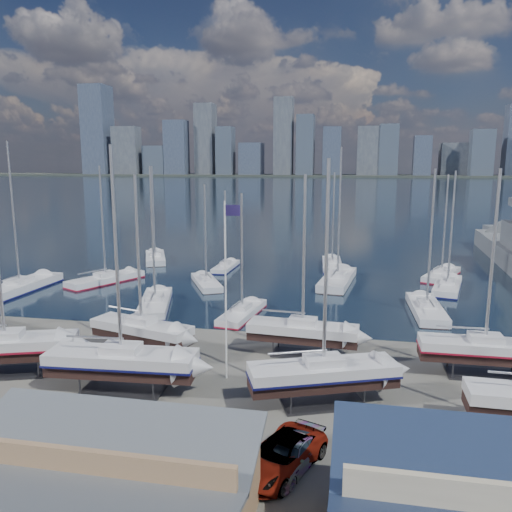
# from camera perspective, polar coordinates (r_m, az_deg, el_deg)

# --- Properties ---
(ground) EXTENTS (1400.00, 1400.00, 0.00)m
(ground) POSITION_cam_1_polar(r_m,az_deg,el_deg) (36.44, -5.56, -13.60)
(ground) COLOR #605E59
(ground) RESTS_ON ground
(water) EXTENTS (1400.00, 600.00, 0.40)m
(water) POSITION_cam_1_polar(r_m,az_deg,el_deg) (342.32, 9.35, 7.84)
(water) COLOR #1B2D40
(water) RESTS_ON ground
(far_shore) EXTENTS (1400.00, 80.00, 2.20)m
(far_shore) POSITION_cam_1_polar(r_m,az_deg,el_deg) (602.09, 10.09, 9.02)
(far_shore) COLOR #2D332D
(far_shore) RESTS_ON ground
(skyline) EXTENTS (639.14, 43.80, 107.69)m
(skyline) POSITION_cam_1_polar(r_m,az_deg,el_deg) (596.36, 9.43, 12.68)
(skyline) COLOR #475166
(skyline) RESTS_ON far_shore
(shed_grey) EXTENTS (12.60, 8.40, 4.17)m
(shed_grey) POSITION_cam_1_polar(r_m,az_deg,el_deg) (22.47, -18.39, -24.48)
(shed_grey) COLOR #8C6B4C
(shed_grey) RESTS_ON ground
(sailboat_cradle_1) EXTENTS (10.09, 5.74, 15.75)m
(sailboat_cradle_1) POSITION_cam_1_polar(r_m,az_deg,el_deg) (40.14, -26.70, -9.24)
(sailboat_cradle_1) COLOR #2D2D33
(sailboat_cradle_1) RESTS_ON ground
(sailboat_cradle_2) EXTENTS (8.85, 4.64, 14.06)m
(sailboat_cradle_2) POSITION_cam_1_polar(r_m,az_deg,el_deg) (40.73, -12.95, -8.19)
(sailboat_cradle_2) COLOR #2D2D33
(sailboat_cradle_2) RESTS_ON ground
(sailboat_cradle_3) EXTENTS (10.05, 3.39, 16.00)m
(sailboat_cradle_3) POSITION_cam_1_polar(r_m,az_deg,el_deg) (34.54, -15.09, -11.59)
(sailboat_cradle_3) COLOR #2D2D33
(sailboat_cradle_3) RESTS_ON ground
(sailboat_cradle_4) EXTENTS (8.70, 3.05, 14.10)m
(sailboat_cradle_4) POSITION_cam_1_polar(r_m,az_deg,el_deg) (39.48, 5.35, -8.57)
(sailboat_cradle_4) COLOR #2D2D33
(sailboat_cradle_4) RESTS_ON ground
(sailboat_cradle_5) EXTENTS (9.66, 5.82, 15.17)m
(sailboat_cradle_5) POSITION_cam_1_polar(r_m,az_deg,el_deg) (32.00, 7.70, -13.21)
(sailboat_cradle_5) COLOR #2D2D33
(sailboat_cradle_5) RESTS_ON ground
(sailboat_cradle_6) EXTENTS (8.94, 2.54, 14.56)m
(sailboat_cradle_6) POSITION_cam_1_polar(r_m,az_deg,el_deg) (39.09, 24.67, -9.69)
(sailboat_cradle_6) COLOR #2D2D33
(sailboat_cradle_6) RESTS_ON ground
(sailboat_moored_0) EXTENTS (3.90, 12.28, 18.17)m
(sailboat_moored_0) POSITION_cam_1_polar(r_m,az_deg,el_deg) (65.04, -25.35, -3.45)
(sailboat_moored_0) COLOR black
(sailboat_moored_0) RESTS_ON water
(sailboat_moored_1) EXTENTS (7.17, 10.44, 15.32)m
(sailboat_moored_1) POSITION_cam_1_polar(r_m,az_deg,el_deg) (65.81, -16.79, -2.72)
(sailboat_moored_1) COLOR black
(sailboat_moored_1) RESTS_ON water
(sailboat_moored_2) EXTENTS (6.55, 10.37, 15.21)m
(sailboat_moored_2) POSITION_cam_1_polar(r_m,az_deg,el_deg) (78.81, -11.44, -0.34)
(sailboat_moored_2) COLOR black
(sailboat_moored_2) RESTS_ON water
(sailboat_moored_3) EXTENTS (5.66, 10.63, 15.31)m
(sailboat_moored_3) POSITION_cam_1_polar(r_m,az_deg,el_deg) (53.49, -11.43, -5.49)
(sailboat_moored_3) COLOR black
(sailboat_moored_3) RESTS_ON water
(sailboat_moored_4) EXTENTS (6.09, 8.78, 13.03)m
(sailboat_moored_4) POSITION_cam_1_polar(r_m,az_deg,el_deg) (61.83, -5.69, -3.14)
(sailboat_moored_4) COLOR black
(sailboat_moored_4) RESTS_ON water
(sailboat_moored_5) EXTENTS (2.44, 7.91, 11.72)m
(sailboat_moored_5) POSITION_cam_1_polar(r_m,az_deg,el_deg) (71.24, -3.47, -1.30)
(sailboat_moored_5) COLOR black
(sailboat_moored_5) RESTS_ON water
(sailboat_moored_6) EXTENTS (3.55, 8.71, 12.65)m
(sailboat_moored_6) POSITION_cam_1_polar(r_m,az_deg,el_deg) (49.40, -1.59, -6.62)
(sailboat_moored_6) COLOR black
(sailboat_moored_6) RESTS_ON water
(sailboat_moored_7) EXTENTS (4.72, 11.98, 17.61)m
(sailboat_moored_7) POSITION_cam_1_polar(r_m,az_deg,el_deg) (63.39, 9.29, -2.89)
(sailboat_moored_7) COLOR black
(sailboat_moored_7) RESTS_ON water
(sailboat_moored_8) EXTENTS (3.35, 9.72, 14.29)m
(sailboat_moored_8) POSITION_cam_1_polar(r_m,az_deg,el_deg) (73.19, 8.68, -1.08)
(sailboat_moored_8) COLOR black
(sailboat_moored_8) RESTS_ON water
(sailboat_moored_9) EXTENTS (3.08, 10.06, 15.08)m
(sailboat_moored_9) POSITION_cam_1_polar(r_m,az_deg,el_deg) (53.14, 18.88, -5.94)
(sailboat_moored_9) COLOR black
(sailboat_moored_9) RESTS_ON water
(sailboat_moored_10) EXTENTS (5.06, 10.23, 14.74)m
(sailboat_moored_10) POSITION_cam_1_polar(r_m,az_deg,el_deg) (63.88, 21.03, -3.37)
(sailboat_moored_10) COLOR black
(sailboat_moored_10) RESTS_ON water
(sailboat_moored_11) EXTENTS (6.30, 9.75, 14.19)m
(sailboat_moored_11) POSITION_cam_1_polar(r_m,az_deg,el_deg) (70.15, 20.43, -2.14)
(sailboat_moored_11) COLOR black
(sailboat_moored_11) RESTS_ON water
(car_a) EXTENTS (2.44, 4.16, 1.33)m
(car_a) POSITION_cam_1_polar(r_m,az_deg,el_deg) (30.18, -24.25, -18.51)
(car_a) COLOR gray
(car_a) RESTS_ON ground
(car_b) EXTENTS (4.98, 2.73, 1.56)m
(car_b) POSITION_cam_1_polar(r_m,az_deg,el_deg) (28.62, -11.82, -19.18)
(car_b) COLOR gray
(car_b) RESTS_ON ground
(car_c) EXTENTS (4.78, 6.28, 1.59)m
(car_c) POSITION_cam_1_polar(r_m,az_deg,el_deg) (26.32, 2.78, -21.78)
(car_c) COLOR gray
(car_c) RESTS_ON ground
(car_d) EXTENTS (3.53, 5.16, 1.39)m
(car_d) POSITION_cam_1_polar(r_m,az_deg,el_deg) (26.52, 4.00, -21.77)
(car_d) COLOR gray
(car_d) RESTS_ON ground
(flagpole) EXTENTS (1.10, 0.12, 12.45)m
(flagpole) POSITION_cam_1_polar(r_m,az_deg,el_deg) (33.86, -3.36, -2.57)
(flagpole) COLOR white
(flagpole) RESTS_ON ground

